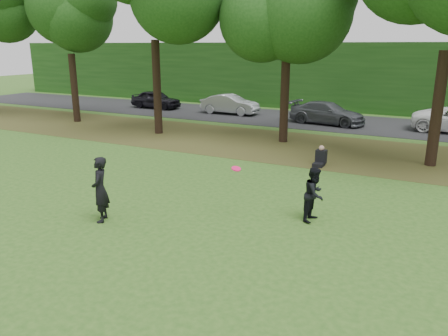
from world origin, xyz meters
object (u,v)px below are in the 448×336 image
object	(u,v)px
player_right	(315,194)
frisbee	(236,169)
seated_person	(320,158)
player_left	(100,190)

from	to	relation	value
player_right	frisbee	size ratio (longest dim) A/B	4.39
player_right	seated_person	size ratio (longest dim) A/B	1.88
player_left	player_right	distance (m)	6.00
frisbee	seated_person	distance (m)	6.93
player_right	seated_person	world-z (taller)	player_right
frisbee	seated_person	world-z (taller)	frisbee
player_right	frisbee	bearing A→B (deg)	121.03
player_right	frisbee	world-z (taller)	player_right
player_left	frisbee	xyz separation A→B (m)	(3.31, 1.86, 0.56)
player_right	seated_person	xyz separation A→B (m)	(-1.38, 5.89, -0.47)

